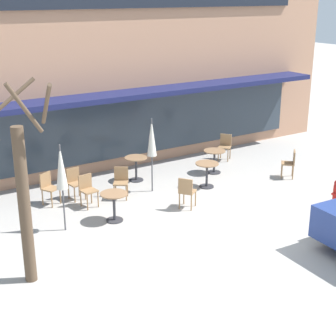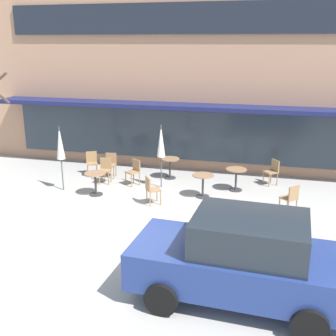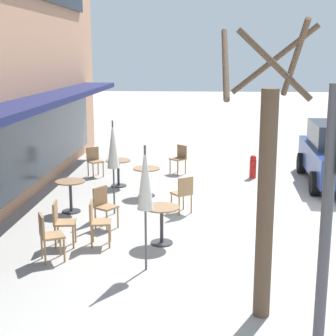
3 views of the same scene
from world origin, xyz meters
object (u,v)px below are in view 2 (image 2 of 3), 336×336
Objects in this scene: cafe_table_by_tree at (170,165)px; cafe_chair_1 at (134,170)px; parked_sedan at (243,259)px; cafe_table_streetside at (95,180)px; cafe_chair_6 at (151,188)px; cafe_chair_2 at (291,197)px; cafe_chair_5 at (105,168)px; cafe_chair_0 at (92,162)px; cafe_table_near_wall at (203,182)px; fire_hydrant at (272,233)px; cafe_table_mid_patio at (236,176)px; cafe_chair_3 at (273,170)px; patio_umbrella_green_folded at (60,143)px; cafe_chair_4 at (111,163)px; patio_umbrella_cream_folded at (161,141)px.

cafe_table_by_tree is 0.85× the size of cafe_chair_1.
parked_sedan is at bearing -54.71° from cafe_chair_1.
cafe_table_streetside is 2.04m from cafe_chair_6.
cafe_chair_2 is 6.46m from cafe_chair_5.
cafe_chair_0 is 0.21× the size of parked_sedan.
cafe_table_near_wall is 3.73m from fire_hydrant.
cafe_chair_0 and cafe_chair_1 have the same top height.
cafe_chair_3 reaches higher than cafe_table_mid_patio.
cafe_chair_3 is at bearing 3.35° from cafe_table_by_tree.
patio_umbrella_green_folded reaches higher than parked_sedan.
cafe_table_streetside is 6.15m from cafe_chair_2.
cafe_chair_4 is 0.69m from cafe_chair_5.
cafe_chair_6 is (-1.43, -1.02, 0.01)m from cafe_table_near_wall.
cafe_table_by_tree is 0.85× the size of cafe_chair_5.
cafe_table_streetside is at bearing -82.03° from cafe_chair_5.
cafe_chair_2 is at bearing 77.86° from parked_sedan.
cafe_chair_1 is 1.00× the size of cafe_chair_5.
cafe_chair_1 is 1.00× the size of cafe_chair_4.
cafe_chair_2 is 2.64m from cafe_chair_3.
cafe_chair_1 is at bearing 165.40° from cafe_chair_2.
cafe_chair_1 is 1.29m from cafe_chair_4.
patio_umbrella_cream_folded is at bearing -2.83° from cafe_chair_1.
patio_umbrella_green_folded is 1.90m from cafe_chair_5.
cafe_chair_1 is 1.00× the size of cafe_chair_2.
cafe_chair_3 is at bearing 14.42° from cafe_chair_1.
cafe_table_streetside is at bearing -129.71° from cafe_table_by_tree.
cafe_chair_0 reaches higher than cafe_table_streetside.
cafe_chair_2 is 1.00× the size of cafe_chair_4.
fire_hydrant is at bearing -71.80° from cafe_table_mid_patio.
fire_hydrant is (3.77, -4.61, -0.16)m from cafe_table_by_tree.
patio_umbrella_green_folded is 7.51m from cafe_chair_2.
cafe_table_near_wall is 0.35× the size of patio_umbrella_green_folded.
parked_sedan is 6.07× the size of fire_hydrant.
cafe_table_mid_patio is 1.50m from cafe_chair_3.
cafe_chair_0 is (-2.94, -0.35, 0.01)m from cafe_table_by_tree.
parked_sedan is at bearing -37.20° from patio_umbrella_green_folded.
cafe_chair_2 is 4.78m from parked_sedan.
cafe_chair_5 is (-5.77, -1.28, 0.00)m from cafe_chair_3.
cafe_chair_3 is (6.61, 0.57, 0.00)m from cafe_chair_0.
cafe_chair_4 is at bearing 151.32° from cafe_chair_1.
cafe_table_by_tree is 2.96m from cafe_chair_0.
parked_sedan is at bearing -54.28° from cafe_chair_6.
cafe_table_by_tree is 1.08× the size of fire_hydrant.
cafe_chair_4 reaches higher than cafe_table_by_tree.
cafe_chair_6 is 1.26× the size of fire_hydrant.
cafe_chair_0 is at bearing 166.53° from patio_umbrella_cream_folded.
cafe_chair_4 is at bearing 96.33° from cafe_chair_5.
patio_umbrella_green_folded reaches higher than cafe_table_streetside.
cafe_chair_6 is at bearing -45.26° from cafe_chair_4.
cafe_table_by_tree is 2.59m from cafe_table_mid_patio.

